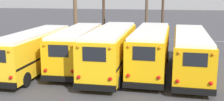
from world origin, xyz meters
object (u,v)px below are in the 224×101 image
object	(u,v)px
school_bus_0	(34,50)
school_bus_1	(78,47)
school_bus_4	(190,52)
utility_pole	(147,3)
school_bus_3	(151,49)
school_bus_2	(111,49)

from	to	relation	value
school_bus_0	school_bus_1	distance (m)	3.35
school_bus_0	school_bus_4	size ratio (longest dim) A/B	0.91
school_bus_0	utility_pole	world-z (taller)	utility_pole
school_bus_4	utility_pole	distance (m)	10.39
school_bus_1	school_bus_3	size ratio (longest dim) A/B	0.99
school_bus_3	utility_pole	distance (m)	9.72
school_bus_1	school_bus_3	world-z (taller)	school_bus_3
school_bus_1	utility_pole	world-z (taller)	utility_pole
school_bus_0	school_bus_3	world-z (taller)	school_bus_3
school_bus_2	school_bus_3	size ratio (longest dim) A/B	1.04
school_bus_3	school_bus_4	xyz separation A→B (m)	(2.88, 0.05, -0.08)
school_bus_0	school_bus_2	bearing A→B (deg)	7.64
school_bus_2	utility_pole	distance (m)	10.46
school_bus_3	school_bus_4	world-z (taller)	school_bus_3
school_bus_2	utility_pole	world-z (taller)	utility_pole
school_bus_0	school_bus_2	world-z (taller)	school_bus_2
school_bus_4	school_bus_1	bearing A→B (deg)	178.52
school_bus_2	school_bus_4	size ratio (longest dim) A/B	0.95
school_bus_4	utility_pole	bearing A→B (deg)	112.97
school_bus_1	school_bus_3	distance (m)	5.77
utility_pole	school_bus_2	bearing A→B (deg)	-100.94
school_bus_2	school_bus_4	distance (m)	5.81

